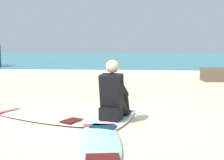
% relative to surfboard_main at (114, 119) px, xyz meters
% --- Properties ---
extents(ground_plane, '(80.00, 80.00, 0.00)m').
position_rel_surfboard_main_xyz_m(ground_plane, '(-0.31, 0.06, -0.04)').
color(ground_plane, beige).
extents(sea, '(80.00, 28.00, 0.10)m').
position_rel_surfboard_main_xyz_m(sea, '(-0.31, 22.52, 0.01)').
color(sea, teal).
rests_on(sea, ground).
extents(breaking_foam, '(80.00, 0.90, 0.11)m').
position_rel_surfboard_main_xyz_m(breaking_foam, '(-0.31, 8.82, 0.02)').
color(breaking_foam, white).
rests_on(breaking_foam, ground).
extents(surfboard_main, '(0.86, 2.08, 0.08)m').
position_rel_surfboard_main_xyz_m(surfboard_main, '(0.00, 0.00, 0.00)').
color(surfboard_main, white).
rests_on(surfboard_main, ground).
extents(surfer_seated, '(0.50, 0.76, 0.95)m').
position_rel_surfboard_main_xyz_m(surfer_seated, '(-0.01, -0.10, 0.40)').
color(surfer_seated, black).
rests_on(surfer_seated, surfboard_main).
extents(surfboard_spare_near, '(2.37, 1.54, 0.08)m').
position_rel_surfboard_main_xyz_m(surfboard_spare_near, '(-1.33, 0.03, -0.00)').
color(surfboard_spare_near, silver).
rests_on(surfboard_spare_near, ground).
extents(surfboard_spare_far, '(0.89, 2.40, 0.08)m').
position_rel_surfboard_main_xyz_m(surfboard_spare_far, '(-0.08, -1.20, -0.00)').
color(surfboard_spare_far, '#9ED1E5').
rests_on(surfboard_spare_far, ground).
extents(shoreline_rock, '(1.02, 0.90, 0.44)m').
position_rel_surfboard_main_xyz_m(shoreline_rock, '(3.00, 6.19, 0.19)').
color(shoreline_rock, brown).
rests_on(shoreline_rock, ground).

